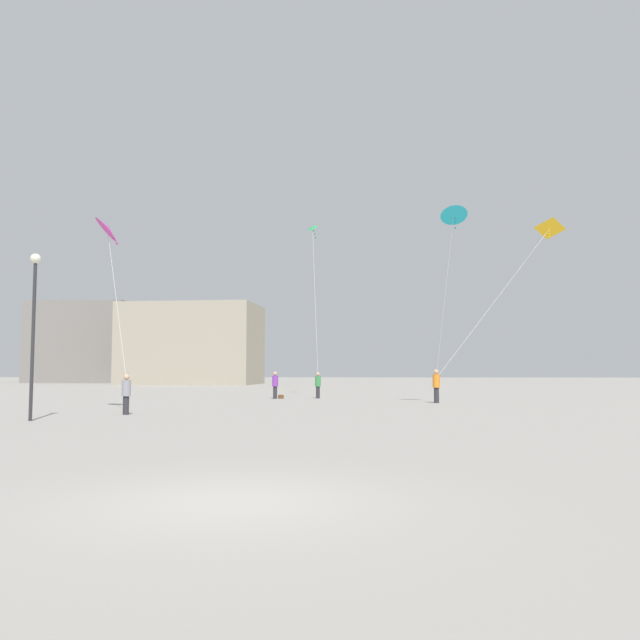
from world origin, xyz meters
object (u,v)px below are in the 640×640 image
person_in_green (318,384)px  lamppost_east (34,310)px  kite_amber_delta (548,231)px  building_left_hall (84,343)px  kite_emerald_diamond (313,232)px  building_centre_hall (192,344)px  person_in_purple (275,384)px  person_in_orange (436,384)px  kite_cyan_diamond (454,215)px  person_in_grey (126,392)px  handbag_beside_flyer (281,397)px  kite_magenta_diamond (108,229)px

person_in_green → lamppost_east: lamppost_east is taller
kite_amber_delta → lamppost_east: (-24.01, -21.71, -7.20)m
person_in_green → building_left_hall: bearing=-109.2°
kite_emerald_diamond → building_centre_hall: kite_emerald_diamond is taller
person_in_purple → person_in_orange: bearing=-33.2°
kite_cyan_diamond → kite_emerald_diamond: bearing=125.1°
person_in_purple → person_in_grey: size_ratio=1.04×
kite_emerald_diamond → building_left_hall: kite_emerald_diamond is taller
building_left_hall → lamppost_east: (27.39, -68.12, -1.77)m
kite_amber_delta → kite_emerald_diamond: 15.77m
person_in_green → handbag_beside_flyer: size_ratio=5.04×
kite_magenta_diamond → kite_cyan_diamond: size_ratio=0.82×
person_in_green → lamppost_east: (-8.81, -18.60, 2.95)m
person_in_orange → kite_emerald_diamond: size_ratio=0.17×
kite_magenta_diamond → kite_emerald_diamond: kite_emerald_diamond is taller
person_in_grey → kite_cyan_diamond: 18.13m
person_in_purple → person_in_orange: 10.35m
kite_magenta_diamond → building_centre_hall: 54.08m
person_in_purple → person_in_orange: size_ratio=0.92×
person_in_purple → handbag_beside_flyer: bearing=9.4°
person_in_purple → handbag_beside_flyer: person_in_purple is taller
building_left_hall → person_in_grey: bearing=-65.5°
person_in_orange → kite_amber_delta: bearing=-8.8°
kite_emerald_diamond → building_centre_hall: 40.99m
person_in_purple → lamppost_east: bearing=-115.7°
lamppost_east → handbag_beside_flyer: lamppost_east is taller
kite_magenta_diamond → handbag_beside_flyer: bearing=63.8°
person_in_orange → kite_cyan_diamond: size_ratio=0.20×
building_left_hall → kite_emerald_diamond: bearing=-52.3°
kite_amber_delta → kite_cyan_diamond: (-7.83, -10.92, -1.44)m
lamppost_east → building_centre_hall: bearing=99.1°
person_in_grey → handbag_beside_flyer: person_in_grey is taller
person_in_orange → person_in_green: (-6.67, 5.38, -0.10)m
handbag_beside_flyer → kite_amber_delta: bearing=12.1°
building_left_hall → building_centre_hall: building_left_hall is taller
kite_cyan_diamond → building_centre_hall: kite_cyan_diamond is taller
kite_magenta_diamond → building_left_hall: size_ratio=0.52×
person_in_orange → person_in_purple: bearing=99.7°
person_in_green → kite_cyan_diamond: bearing=77.9°
kite_cyan_diamond → handbag_beside_flyer: (-9.60, 7.18, -9.47)m
kite_cyan_diamond → building_left_hall: (-43.57, 57.33, -3.99)m
kite_magenta_diamond → building_left_hall: building_left_hall is taller
person_in_green → kite_magenta_diamond: bearing=2.0°
person_in_green → kite_amber_delta: size_ratio=0.15×
person_in_green → lamppost_east: 20.80m
kite_magenta_diamond → handbag_beside_flyer: kite_magenta_diamond is taller
kite_emerald_diamond → kite_amber_delta: bearing=-1.4°
person_in_orange → handbag_beside_flyer: bearing=98.3°
kite_cyan_diamond → lamppost_east: bearing=-146.3°
kite_amber_delta → lamppost_east: 33.16m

